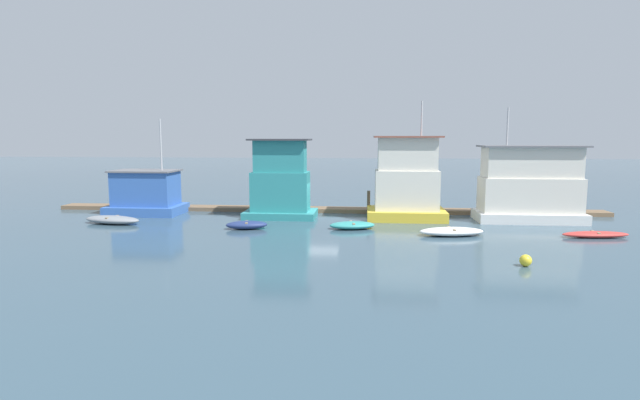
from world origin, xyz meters
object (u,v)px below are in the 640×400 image
Objects in this scene: mooring_post_far_right at (525,203)px; mooring_post_near_left at (369,203)px; houseboat_blue at (146,194)px; houseboat_teal at (280,184)px; dinghy_navy at (247,225)px; dinghy_white at (451,231)px; houseboat_white at (530,186)px; dinghy_teal at (352,225)px; dinghy_grey at (112,220)px; buoy_yellow at (526,260)px; houseboat_yellow at (406,182)px; dinghy_red at (595,234)px.

mooring_post_far_right reaches higher than mooring_post_near_left.
houseboat_teal is at bearing -4.09° from houseboat_blue.
houseboat_teal is at bearing 73.76° from dinghy_navy.
houseboat_white is at bearing 42.37° from dinghy_white.
houseboat_teal is 2.02× the size of dinghy_navy.
dinghy_grey is at bearing 178.55° from dinghy_teal.
buoy_yellow is (6.99, -14.60, -0.62)m from mooring_post_near_left.
houseboat_white is at bearing 18.16° from dinghy_teal.
houseboat_blue is at bearing 150.66° from buoy_yellow.
houseboat_yellow is (8.98, 0.15, 0.14)m from houseboat_teal.
houseboat_teal is at bearing 142.38° from dinghy_teal.
dinghy_navy reaches higher than dinghy_white.
dinghy_grey is (-19.81, -3.82, -2.33)m from houseboat_yellow.
houseboat_yellow is 11.69m from dinghy_navy.
dinghy_navy is 10.27m from mooring_post_near_left.
dinghy_white is at bearing -15.52° from dinghy_teal.
dinghy_white is 1.94× the size of mooring_post_far_right.
mooring_post_far_right is at bearing 11.95° from houseboat_yellow.
dinghy_grey is at bearing -169.09° from houseboat_yellow.
dinghy_grey is at bearing -161.29° from houseboat_teal.
dinghy_navy is (9.02, -5.48, -1.26)m from houseboat_blue.
dinghy_navy is 1.36× the size of mooring_post_far_right.
dinghy_grey is 30.32m from dinghy_red.
dinghy_navy is at bearing -138.91° from mooring_post_near_left.
buoy_yellow is at bearing -20.28° from dinghy_grey.
dinghy_navy is 12.61m from dinghy_white.
buoy_yellow is (8.05, -8.52, 0.04)m from dinghy_teal.
mooring_post_far_right is (19.10, 6.73, 0.76)m from dinghy_navy.
dinghy_white is (12.58, -0.98, -0.02)m from dinghy_navy.
houseboat_yellow is at bearing -168.05° from mooring_post_far_right.
dinghy_navy is (-1.38, -4.73, -2.19)m from houseboat_teal.
mooring_post_near_left is at bearing 17.51° from houseboat_teal.
dinghy_red is 2.21× the size of mooring_post_near_left.
dinghy_white is at bearing -130.22° from mooring_post_far_right.
houseboat_yellow is at bearing 25.25° from dinghy_navy.
mooring_post_near_left is (1.06, 6.08, 0.66)m from dinghy_teal.
houseboat_white is 2.48× the size of dinghy_teal.
dinghy_red is 7.77m from mooring_post_far_right.
dinghy_navy is 0.89× the size of dinghy_teal.
houseboat_teal reaches higher than buoy_yellow.
dinghy_red is at bearing -11.87° from houseboat_blue.
houseboat_yellow is 2.63× the size of dinghy_teal.
houseboat_blue is 3.47× the size of mooring_post_far_right.
houseboat_blue is at bearing 148.73° from dinghy_navy.
mooring_post_near_left is at bearing 169.02° from houseboat_white.
mooring_post_far_right is at bearing 0.00° from mooring_post_near_left.
houseboat_blue is 30.51m from dinghy_red.
houseboat_yellow reaches higher than mooring_post_far_right.
dinghy_teal reaches higher than dinghy_red.
mooring_post_near_left is (-13.09, 7.53, 0.71)m from dinghy_red.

